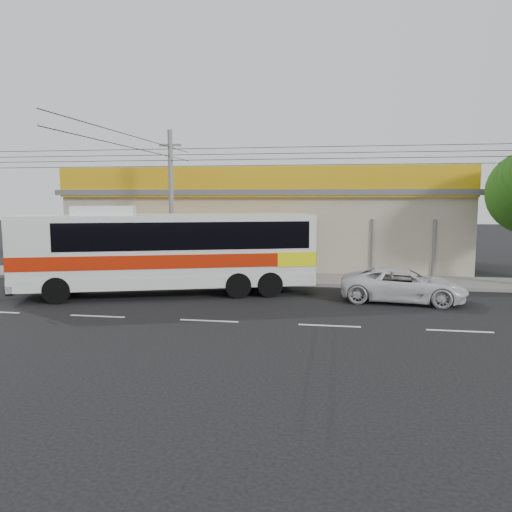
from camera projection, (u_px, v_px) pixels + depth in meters
The scene contains 9 objects.
ground at pixel (225, 305), 19.17m from camera, with size 120.00×120.00×0.00m, color black.
sidewalk at pixel (252, 278), 25.04m from camera, with size 30.00×3.20×0.15m, color slate.
lane_markings at pixel (209, 321), 16.72m from camera, with size 50.00×0.12×0.01m, color silver, non-canonical shape.
storefront_building at pixel (267, 227), 30.20m from camera, with size 22.60×9.20×5.70m.
coach_bus at pixel (172, 248), 20.95m from camera, with size 12.39×6.22×3.76m.
motorbike_red at pixel (137, 263), 25.84m from camera, with size 0.73×2.10×1.10m, color maroon.
motorbike_dark at pixel (136, 261), 26.50m from camera, with size 0.53×1.88×1.13m, color black.
white_car at pixel (403, 285), 19.71m from camera, with size 2.22×4.82×1.34m, color silver.
utility_pole at pixel (170, 157), 24.36m from camera, with size 34.00×14.00×7.36m.
Camera 1 is at (4.18, -18.37, 4.17)m, focal length 35.00 mm.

